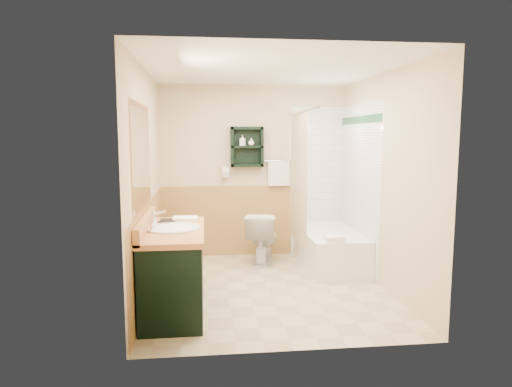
% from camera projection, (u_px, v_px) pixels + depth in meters
% --- Properties ---
extents(floor, '(3.00, 3.00, 0.00)m').
position_uv_depth(floor, '(268.00, 288.00, 5.11)').
color(floor, '#C6B690').
rests_on(floor, ground).
extents(back_wall, '(2.60, 0.04, 2.40)m').
position_uv_depth(back_wall, '(253.00, 171.00, 6.46)').
color(back_wall, beige).
rests_on(back_wall, ground).
extents(left_wall, '(0.04, 3.00, 2.40)m').
position_uv_depth(left_wall, '(144.00, 184.00, 4.81)').
color(left_wall, beige).
rests_on(left_wall, ground).
extents(right_wall, '(0.04, 3.00, 2.40)m').
position_uv_depth(right_wall, '(385.00, 181.00, 5.11)').
color(right_wall, beige).
rests_on(right_wall, ground).
extents(ceiling, '(2.60, 3.00, 0.04)m').
position_uv_depth(ceiling, '(268.00, 67.00, 4.80)').
color(ceiling, white).
rests_on(ceiling, back_wall).
extents(wainscot_left, '(2.98, 2.98, 1.00)m').
position_uv_depth(wainscot_left, '(150.00, 248.00, 4.90)').
color(wainscot_left, tan).
rests_on(wainscot_left, left_wall).
extents(wainscot_back, '(2.58, 2.58, 1.00)m').
position_uv_depth(wainscot_back, '(254.00, 220.00, 6.51)').
color(wainscot_back, tan).
rests_on(wainscot_back, back_wall).
extents(mirror_frame, '(1.30, 1.30, 1.00)m').
position_uv_depth(mirror_frame, '(141.00, 158.00, 4.24)').
color(mirror_frame, brown).
rests_on(mirror_frame, left_wall).
extents(mirror_glass, '(1.20, 1.20, 0.90)m').
position_uv_depth(mirror_glass, '(142.00, 158.00, 4.24)').
color(mirror_glass, white).
rests_on(mirror_glass, left_wall).
extents(tile_right, '(1.50, 1.50, 2.10)m').
position_uv_depth(tile_right, '(358.00, 187.00, 5.86)').
color(tile_right, white).
rests_on(tile_right, right_wall).
extents(tile_back, '(0.95, 0.95, 2.10)m').
position_uv_depth(tile_back, '(324.00, 181.00, 6.55)').
color(tile_back, white).
rests_on(tile_back, back_wall).
extents(tile_accent, '(1.50, 1.50, 0.10)m').
position_uv_depth(tile_accent, '(360.00, 120.00, 5.75)').
color(tile_accent, '#154A26').
rests_on(tile_accent, right_wall).
extents(wall_shelf, '(0.45, 0.15, 0.55)m').
position_uv_depth(wall_shelf, '(247.00, 147.00, 6.29)').
color(wall_shelf, black).
rests_on(wall_shelf, back_wall).
extents(hair_dryer, '(0.10, 0.24, 0.18)m').
position_uv_depth(hair_dryer, '(225.00, 172.00, 6.32)').
color(hair_dryer, white).
rests_on(hair_dryer, back_wall).
extents(towel_bar, '(0.40, 0.06, 0.40)m').
position_uv_depth(towel_bar, '(278.00, 161.00, 6.41)').
color(towel_bar, white).
rests_on(towel_bar, back_wall).
extents(curtain_rod, '(0.03, 1.60, 0.03)m').
position_uv_depth(curtain_rod, '(302.00, 111.00, 5.66)').
color(curtain_rod, silver).
rests_on(curtain_rod, back_wall).
extents(shower_curtain, '(1.05, 1.05, 1.70)m').
position_uv_depth(shower_curtain, '(299.00, 178.00, 5.94)').
color(shower_curtain, beige).
rests_on(shower_curtain, curtain_rod).
extents(vanity, '(0.59, 1.28, 0.81)m').
position_uv_depth(vanity, '(174.00, 270.00, 4.42)').
color(vanity, black).
rests_on(vanity, ground).
extents(bathtub, '(0.70, 1.50, 0.47)m').
position_uv_depth(bathtub, '(328.00, 248.00, 6.02)').
color(bathtub, white).
rests_on(bathtub, ground).
extents(toilet, '(0.56, 0.78, 0.69)m').
position_uv_depth(toilet, '(263.00, 238.00, 6.09)').
color(toilet, white).
rests_on(toilet, ground).
extents(counter_towel, '(0.25, 0.20, 0.04)m').
position_uv_depth(counter_towel, '(185.00, 219.00, 4.78)').
color(counter_towel, white).
rests_on(counter_towel, vanity).
extents(vanity_book, '(0.17, 0.03, 0.23)m').
position_uv_depth(vanity_book, '(159.00, 211.00, 4.69)').
color(vanity_book, black).
rests_on(vanity_book, vanity).
extents(tub_towel, '(0.22, 0.18, 0.07)m').
position_uv_depth(tub_towel, '(334.00, 239.00, 5.33)').
color(tub_towel, white).
rests_on(tub_towel, bathtub).
extents(soap_bottle_a, '(0.11, 0.16, 0.07)m').
position_uv_depth(soap_bottle_a, '(243.00, 143.00, 6.27)').
color(soap_bottle_a, white).
rests_on(soap_bottle_a, wall_shelf).
extents(soap_bottle_b, '(0.12, 0.13, 0.08)m').
position_uv_depth(soap_bottle_b, '(251.00, 143.00, 6.28)').
color(soap_bottle_b, white).
rests_on(soap_bottle_b, wall_shelf).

